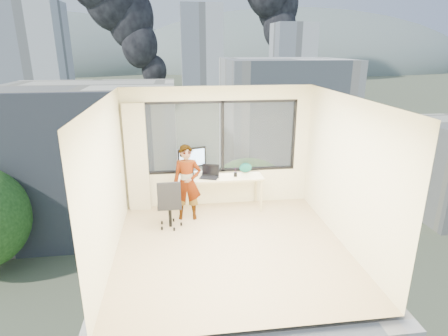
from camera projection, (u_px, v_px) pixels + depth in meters
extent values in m
cube|color=tan|center=(231.00, 248.00, 6.46)|extent=(4.00, 4.00, 0.01)
cube|color=white|center=(232.00, 99.00, 5.64)|extent=(4.00, 4.00, 0.01)
cube|color=#F5EEBE|center=(258.00, 238.00, 4.17)|extent=(4.00, 0.01, 2.60)
cube|color=#F5EEBE|center=(107.00, 184.00, 5.81)|extent=(0.01, 4.00, 2.60)
cube|color=#F5EEBE|center=(347.00, 173.00, 6.30)|extent=(0.01, 4.00, 2.60)
cube|color=#F6EBC0|center=(137.00, 158.00, 7.66)|extent=(0.45, 0.14, 2.30)
cube|color=beige|center=(220.00, 193.00, 7.91)|extent=(1.80, 0.60, 0.75)
imported|color=#2D2D33|center=(187.00, 183.00, 7.35)|extent=(0.59, 0.41, 1.55)
cube|color=white|center=(201.00, 172.00, 7.96)|extent=(0.34, 0.29, 0.08)
cube|color=black|center=(216.00, 178.00, 7.68)|extent=(0.11, 0.07, 0.01)
cylinder|color=black|center=(235.00, 174.00, 7.76)|extent=(0.08, 0.08, 0.09)
ellipsoid|color=#0C4839|center=(246.00, 168.00, 8.01)|extent=(0.29, 0.17, 0.21)
cube|color=#515B3D|center=(179.00, 101.00, 123.82)|extent=(400.00, 400.00, 0.04)
cube|color=#F4EDCD|center=(94.00, 158.00, 35.80)|extent=(16.00, 12.00, 14.00)
cube|color=white|center=(281.00, 126.00, 45.59)|extent=(14.00, 13.00, 16.00)
cube|color=silver|center=(37.00, 61.00, 91.61)|extent=(14.00, 14.00, 28.00)
cube|color=silver|center=(201.00, 54.00, 120.08)|extent=(13.00, 13.00, 30.00)
cube|color=silver|center=(292.00, 58.00, 144.06)|extent=(15.00, 15.00, 26.00)
cube|color=silver|center=(20.00, 64.00, 141.27)|extent=(16.00, 14.00, 22.00)
ellipsoid|color=slate|center=(27.00, 69.00, 297.42)|extent=(288.00, 216.00, 90.00)
ellipsoid|color=slate|center=(290.00, 67.00, 324.30)|extent=(300.00, 220.00, 96.00)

